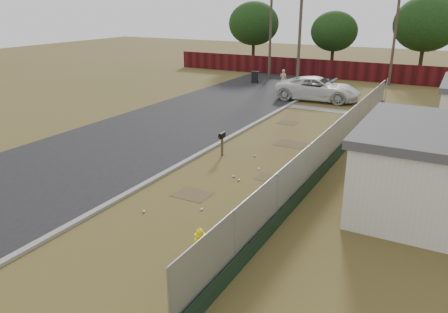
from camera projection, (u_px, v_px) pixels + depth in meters
The scene contains 12 objects.
ground at pixel (263, 160), 20.89m from camera, with size 120.00×120.00×0.00m, color brown.
street at pixel (221, 110), 30.60m from camera, with size 15.10×60.00×0.12m.
chainlink_fence at pixel (334, 148), 20.07m from camera, with size 0.10×27.06×2.02m.
privacy_fence at pixel (308, 68), 44.00m from camera, with size 30.00×0.12×1.80m, color #490F11.
utility_poles at pixel (321, 32), 38.10m from camera, with size 12.60×8.24×9.00m.
horizon_trees at pixel (381, 32), 38.49m from camera, with size 33.32×31.94×7.78m.
fire_hydrant at pixel (200, 242), 12.93m from camera, with size 0.40×0.41×0.88m.
mailbox at pixel (222, 137), 21.13m from camera, with size 0.20×0.52×1.19m.
pickup_truck at pixel (318, 89), 33.42m from camera, with size 2.92×6.34×1.76m, color silver.
pedestrian at pixel (283, 79), 37.99m from camera, with size 0.61×0.40×1.67m, color tan.
trash_bin at pixel (255, 77), 41.00m from camera, with size 0.90×0.88×1.04m.
scattered_litter at pixel (251, 173), 19.13m from camera, with size 4.10×10.47×0.07m.
Camera 1 is at (7.76, -18.15, 7.10)m, focal length 35.00 mm.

